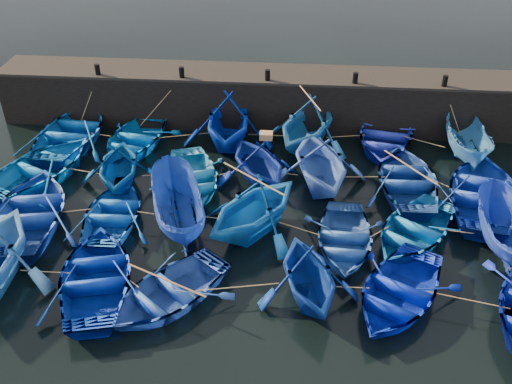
# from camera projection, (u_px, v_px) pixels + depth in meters

# --- Properties ---
(ground) EXTENTS (120.00, 120.00, 0.00)m
(ground) POSITION_uv_depth(u_px,v_px,m) (248.00, 260.00, 19.85)
(ground) COLOR black
(ground) RESTS_ON ground
(quay_wall) EXTENTS (26.00, 2.50, 2.50)m
(quay_wall) POSITION_uv_depth(u_px,v_px,m) (268.00, 99.00, 27.80)
(quay_wall) COLOR black
(quay_wall) RESTS_ON ground
(quay_top) EXTENTS (26.00, 2.50, 0.12)m
(quay_top) POSITION_uv_depth(u_px,v_px,m) (269.00, 74.00, 27.07)
(quay_top) COLOR black
(quay_top) RESTS_ON quay_wall
(bollard_0) EXTENTS (0.24, 0.24, 0.50)m
(bollard_0) POSITION_uv_depth(u_px,v_px,m) (97.00, 69.00, 26.70)
(bollard_0) COLOR black
(bollard_0) RESTS_ON quay_top
(bollard_1) EXTENTS (0.24, 0.24, 0.50)m
(bollard_1) POSITION_uv_depth(u_px,v_px,m) (182.00, 72.00, 26.43)
(bollard_1) COLOR black
(bollard_1) RESTS_ON quay_top
(bollard_2) EXTENTS (0.24, 0.24, 0.50)m
(bollard_2) POSITION_uv_depth(u_px,v_px,m) (268.00, 75.00, 26.15)
(bollard_2) COLOR black
(bollard_2) RESTS_ON quay_top
(bollard_3) EXTENTS (0.24, 0.24, 0.50)m
(bollard_3) POSITION_uv_depth(u_px,v_px,m) (355.00, 78.00, 25.88)
(bollard_3) COLOR black
(bollard_3) RESTS_ON quay_top
(bollard_4) EXTENTS (0.24, 0.24, 0.50)m
(bollard_4) POSITION_uv_depth(u_px,v_px,m) (445.00, 81.00, 25.60)
(bollard_4) COLOR black
(bollard_4) RESTS_ON quay_top
(boat_0) EXTENTS (4.44, 5.95, 1.18)m
(boat_0) POSITION_uv_depth(u_px,v_px,m) (72.00, 132.00, 26.42)
(boat_0) COLOR #064793
(boat_0) RESTS_ON ground
(boat_1) EXTENTS (4.17, 5.26, 0.98)m
(boat_1) POSITION_uv_depth(u_px,v_px,m) (134.00, 139.00, 26.06)
(boat_1) COLOR #055ABD
(boat_1) RESTS_ON ground
(boat_2) EXTENTS (4.44, 5.07, 2.55)m
(boat_2) POSITION_uv_depth(u_px,v_px,m) (228.00, 120.00, 25.94)
(boat_2) COLOR #002291
(boat_2) RESTS_ON ground
(boat_3) EXTENTS (5.64, 6.00, 2.52)m
(boat_3) POSITION_uv_depth(u_px,v_px,m) (307.00, 123.00, 25.70)
(boat_3) COLOR #1B60A5
(boat_3) RESTS_ON ground
(boat_4) EXTENTS (4.59, 5.75, 1.07)m
(boat_4) POSITION_uv_depth(u_px,v_px,m) (385.00, 136.00, 26.17)
(boat_4) COLOR navy
(boat_4) RESTS_ON ground
(boat_5) EXTENTS (1.70, 4.40, 1.70)m
(boat_5) POSITION_uv_depth(u_px,v_px,m) (468.00, 142.00, 25.05)
(boat_5) COLOR #3274C0
(boat_5) RESTS_ON ground
(boat_6) EXTENTS (5.67, 6.38, 1.09)m
(boat_6) POSITION_uv_depth(u_px,v_px,m) (43.00, 167.00, 23.93)
(boat_6) COLOR #0962BB
(boat_6) RESTS_ON ground
(boat_7) EXTENTS (3.97, 4.40, 2.04)m
(boat_7) POSITION_uv_depth(u_px,v_px,m) (119.00, 165.00, 23.15)
(boat_7) COLOR navy
(boat_7) RESTS_ON ground
(boat_8) EXTENTS (4.47, 5.29, 0.94)m
(boat_8) POSITION_uv_depth(u_px,v_px,m) (193.00, 177.00, 23.42)
(boat_8) COLOR #207CCA
(boat_8) RESTS_ON ground
(boat_9) EXTENTS (5.01, 5.23, 2.13)m
(boat_9) POSITION_uv_depth(u_px,v_px,m) (259.00, 161.00, 23.31)
(boat_9) COLOR navy
(boat_9) RESTS_ON ground
(boat_10) EXTENTS (5.06, 5.54, 2.49)m
(boat_10) POSITION_uv_depth(u_px,v_px,m) (321.00, 161.00, 22.94)
(boat_10) COLOR blue
(boat_10) RESTS_ON ground
(boat_11) EXTENTS (3.76, 5.17, 1.06)m
(boat_11) POSITION_uv_depth(u_px,v_px,m) (407.00, 178.00, 23.22)
(boat_11) COLOR navy
(boat_11) RESTS_ON ground
(boat_12) EXTENTS (5.23, 6.44, 1.18)m
(boat_12) POSITION_uv_depth(u_px,v_px,m) (484.00, 192.00, 22.30)
(boat_12) COLOR #1132A0
(boat_12) RESTS_ON ground
(boat_13) EXTENTS (4.84, 6.12, 1.14)m
(boat_13) POSITION_uv_depth(u_px,v_px,m) (31.00, 211.00, 21.26)
(boat_13) COLOR #153B97
(boat_13) RESTS_ON ground
(boat_14) EXTENTS (3.22, 4.42, 0.90)m
(boat_14) POSITION_uv_depth(u_px,v_px,m) (114.00, 213.00, 21.40)
(boat_14) COLOR blue
(boat_14) RESTS_ON ground
(boat_15) EXTENTS (3.25, 5.10, 1.85)m
(boat_15) POSITION_uv_depth(u_px,v_px,m) (177.00, 207.00, 20.89)
(boat_15) COLOR navy
(boat_15) RESTS_ON ground
(boat_16) EXTENTS (5.78, 5.90, 2.36)m
(boat_16) POSITION_uv_depth(u_px,v_px,m) (253.00, 207.00, 20.46)
(boat_16) COLOR #0D58B3
(boat_16) RESTS_ON ground
(boat_17) EXTENTS (3.20, 4.35, 0.88)m
(boat_17) POSITION_uv_depth(u_px,v_px,m) (344.00, 238.00, 20.14)
(boat_17) COLOR #224D97
(boat_17) RESTS_ON ground
(boat_18) EXTENTS (5.24, 5.60, 0.95)m
(boat_18) POSITION_uv_depth(u_px,v_px,m) (413.00, 230.00, 20.49)
(boat_18) COLOR #0B59A5
(boat_18) RESTS_ON ground
(boat_19) EXTENTS (1.69, 4.27, 1.64)m
(boat_19) POSITION_uv_depth(u_px,v_px,m) (502.00, 229.00, 19.99)
(boat_19) COLOR #19369E
(boat_19) RESTS_ON ground
(boat_21) EXTENTS (4.58, 5.62, 1.02)m
(boat_21) POSITION_uv_depth(u_px,v_px,m) (97.00, 276.00, 18.44)
(boat_21) COLOR #032491
(boat_21) RESTS_ON ground
(boat_22) EXTENTS (5.22, 5.41, 0.91)m
(boat_22) POSITION_uv_depth(u_px,v_px,m) (167.00, 291.00, 17.92)
(boat_22) COLOR #2349A5
(boat_22) RESTS_ON ground
(boat_23) EXTENTS (4.11, 4.48, 1.98)m
(boat_23) POSITION_uv_depth(u_px,v_px,m) (308.00, 275.00, 17.78)
(boat_23) COLOR navy
(boat_23) RESTS_ON ground
(boat_24) EXTENTS (5.09, 5.64, 0.96)m
(boat_24) POSITION_uv_depth(u_px,v_px,m) (398.00, 291.00, 17.88)
(boat_24) COLOR #041CB3
(boat_24) RESTS_ON ground
(wooden_crate) EXTENTS (0.51, 0.42, 0.27)m
(wooden_crate) POSITION_uv_depth(u_px,v_px,m) (266.00, 136.00, 22.61)
(wooden_crate) COLOR #9C7044
(wooden_crate) RESTS_ON boat_9
(mooring_ropes) EXTENTS (17.95, 11.96, 2.10)m
(mooring_ropes) POSITION_uv_depth(u_px,v_px,m) (265.00, 161.00, 23.63)
(mooring_ropes) COLOR tan
(mooring_ropes) RESTS_ON ground
(loose_oars) EXTENTS (10.67, 12.42, 1.67)m
(loose_oars) POSITION_uv_depth(u_px,v_px,m) (293.00, 172.00, 21.33)
(loose_oars) COLOR #99724C
(loose_oars) RESTS_ON ground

